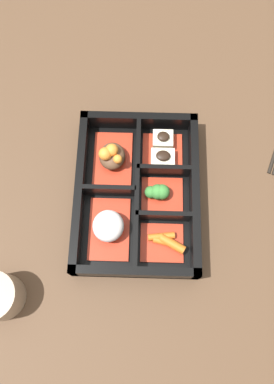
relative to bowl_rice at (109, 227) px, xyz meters
name	(u,v)px	position (x,y,z in m)	size (l,w,h in m)	color
ground_plane	(137,196)	(0.07, -0.05, -0.03)	(3.00, 3.00, 0.00)	#4C3523
bento_base	(137,195)	(0.07, -0.05, -0.03)	(0.30, 0.22, 0.01)	black
bento_rim	(138,192)	(0.07, -0.05, -0.01)	(0.30, 0.22, 0.05)	black
bowl_rice	(109,227)	(0.00, 0.00, 0.00)	(0.11, 0.07, 0.05)	#B22D19
bowl_stew	(112,157)	(0.13, 0.00, 0.00)	(0.11, 0.07, 0.05)	#B22D19
bowl_carrots	(164,242)	(-0.02, -0.10, -0.01)	(0.07, 0.08, 0.02)	#B22D19
bowl_greens	(159,193)	(0.07, -0.09, -0.01)	(0.07, 0.08, 0.03)	#B22D19
bowl_tofu	(163,150)	(0.15, -0.09, -0.01)	(0.07, 0.08, 0.03)	#B22D19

